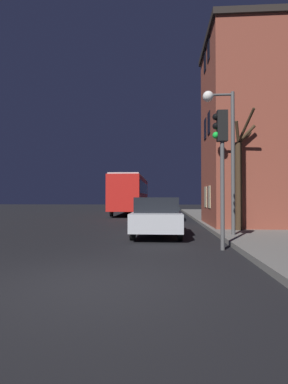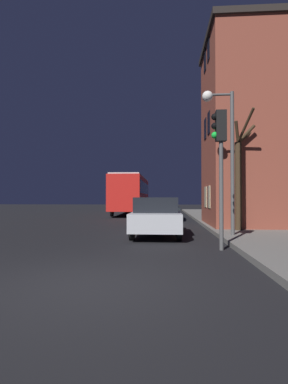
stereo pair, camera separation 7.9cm
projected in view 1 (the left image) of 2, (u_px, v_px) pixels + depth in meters
name	position (u px, v px, depth m)	size (l,w,h in m)	color
ground_plane	(91.00, 285.00, 5.22)	(120.00, 120.00, 0.00)	black
brick_building	(243.00, 130.00, 15.35)	(3.91, 5.30, 9.63)	brown
streetlamp	(223.00, 136.00, 11.10)	(1.17, 0.40, 5.34)	#4C4C4C
traffic_light	(221.00, 150.00, 8.73)	(0.43, 0.24, 4.07)	#4C4C4C
bare_tree	(240.00, 174.00, 12.60)	(1.08, 2.11, 4.85)	#382819
bus	(131.00, 192.00, 27.62)	(2.50, 11.56, 3.40)	red
car_near_lane	(157.00, 216.00, 12.03)	(1.85, 4.51, 1.53)	#B7BABF
car_mid_lane	(165.00, 209.00, 20.61)	(1.85, 4.24, 1.37)	black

